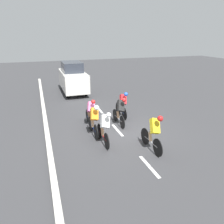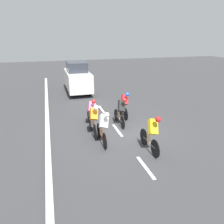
{
  "view_description": "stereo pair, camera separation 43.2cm",
  "coord_description": "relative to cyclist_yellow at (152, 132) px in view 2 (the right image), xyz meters",
  "views": [
    {
      "loc": [
        3.32,
        8.86,
        4.32
      ],
      "look_at": [
        0.27,
        -0.04,
        0.95
      ],
      "focal_mm": 35.0,
      "sensor_mm": 36.0,
      "label": 1
    },
    {
      "loc": [
        2.9,
        8.99,
        4.32
      ],
      "look_at": [
        0.27,
        -0.04,
        0.95
      ],
      "focal_mm": 35.0,
      "sensor_mm": 36.0,
      "label": 2
    }
  ],
  "objects": [
    {
      "name": "cyclist_orange",
      "position": [
        1.83,
        -2.06,
        -0.02
      ],
      "size": [
        0.42,
        1.72,
        1.49
      ],
      "color": "black",
      "rests_on": "ground"
    },
    {
      "name": "cyclist_white",
      "position": [
        1.62,
        -1.14,
        -0.04
      ],
      "size": [
        0.46,
        1.69,
        1.45
      ],
      "color": "black",
      "rests_on": "ground"
    },
    {
      "name": "support_car",
      "position": [
        1.44,
        -9.99,
        0.36
      ],
      "size": [
        1.7,
        4.11,
        2.34
      ],
      "color": "black",
      "rests_on": "ground"
    },
    {
      "name": "lane_stripe_mid",
      "position": [
        0.65,
        -2.23,
        -0.8
      ],
      "size": [
        0.12,
        1.4,
        0.01
      ],
      "primitive_type": "cube",
      "color": "white",
      "rests_on": "ground"
    },
    {
      "name": "lane_stripe_far",
      "position": [
        0.65,
        -5.43,
        -0.8
      ],
      "size": [
        0.12,
        1.4,
        0.01
      ],
      "primitive_type": "cube",
      "color": "white",
      "rests_on": "ground"
    },
    {
      "name": "cyclist_pink",
      "position": [
        1.72,
        -3.17,
        -0.07
      ],
      "size": [
        0.45,
        1.65,
        1.41
      ],
      "color": "black",
      "rests_on": "ground"
    },
    {
      "name": "ground_plane",
      "position": [
        0.65,
        -2.19,
        -0.8
      ],
      "size": [
        60.0,
        60.0,
        0.0
      ],
      "primitive_type": "plane",
      "color": "#38383A"
    },
    {
      "name": "cyclist_red",
      "position": [
        -0.2,
        -3.79,
        -0.04
      ],
      "size": [
        0.45,
        1.66,
        1.46
      ],
      "color": "black",
      "rests_on": "ground"
    },
    {
      "name": "cyclist_black",
      "position": [
        0.31,
        -2.8,
        -0.03
      ],
      "size": [
        0.47,
        1.68,
        1.47
      ],
      "color": "black",
      "rests_on": "ground"
    },
    {
      "name": "lane_stripe_near",
      "position": [
        0.65,
        0.97,
        -0.8
      ],
      "size": [
        0.12,
        1.4,
        0.01
      ],
      "primitive_type": "cube",
      "color": "white",
      "rests_on": "ground"
    },
    {
      "name": "curb",
      "position": [
        3.85,
        -2.23,
        -0.73
      ],
      "size": [
        0.2,
        27.43,
        0.14
      ],
      "primitive_type": "cube",
      "color": "beige",
      "rests_on": "ground"
    },
    {
      "name": "cyclist_yellow",
      "position": [
        0.0,
        0.0,
        0.0
      ],
      "size": [
        0.45,
        1.71,
        1.53
      ],
      "color": "black",
      "rests_on": "ground"
    }
  ]
}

